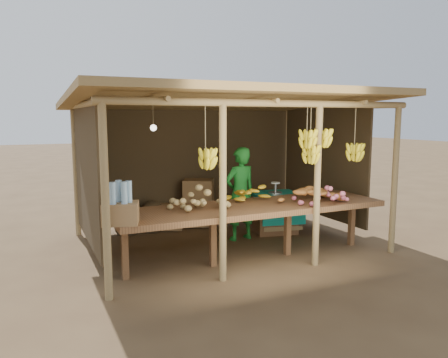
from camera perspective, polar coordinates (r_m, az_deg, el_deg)
name	(u,v)px	position (r m, az deg, el deg)	size (l,w,h in m)	color
ground	(224,243)	(7.18, 0.00, -8.32)	(60.00, 60.00, 0.00)	brown
stall_structure	(228,125)	(6.83, 0.57, 7.07)	(4.70, 3.50, 2.43)	#93784C
counter	(252,209)	(6.17, 3.67, -3.98)	(3.90, 1.05, 0.80)	brown
potato_heap	(195,196)	(5.86, -3.77, -2.22)	(0.87, 0.52, 0.36)	tan
sweet_potato_heap	(309,190)	(6.45, 11.03, -1.44)	(0.95, 0.57, 0.36)	#B56E2E
onion_heap	(322,191)	(6.41, 12.63, -1.55)	(0.76, 0.45, 0.35)	#CC637B
banana_pile	(251,189)	(6.48, 3.58, -1.29)	(0.64, 0.38, 0.35)	gold
tomato_basin	(114,209)	(5.63, -14.22, -3.88)	(0.39, 0.39, 0.21)	navy
bottle_box	(120,208)	(5.18, -13.37, -3.66)	(0.48, 0.42, 0.50)	olive
vendor	(240,194)	(7.21, 2.12, -1.95)	(0.56, 0.37, 1.55)	#1A7825
tarp_crate	(274,211)	(7.80, 6.61, -4.18)	(0.90, 0.82, 0.92)	brown
carton_stack	(189,207)	(8.11, -4.64, -3.68)	(1.26, 0.61, 0.86)	olive
burlap_sacks	(140,217)	(7.87, -10.94, -4.85)	(0.94, 0.49, 0.66)	#43341F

